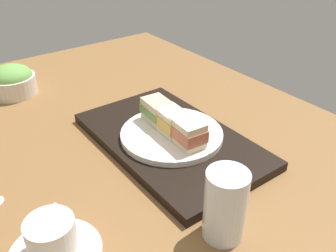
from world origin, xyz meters
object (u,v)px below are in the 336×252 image
at_px(sandwich_far, 157,111).
at_px(sandwich_near, 188,133).
at_px(sandwich_middle, 172,121).
at_px(sandwich_plate, 172,134).
at_px(salad_bowl, 12,81).
at_px(coffee_cup, 53,241).
at_px(drinking_glass, 225,205).

bearing_deg(sandwich_far, sandwich_near, 177.96).
bearing_deg(sandwich_middle, sandwich_plate, -104.04).
bearing_deg(salad_bowl, sandwich_far, -153.73).
bearing_deg(salad_bowl, sandwich_plate, -156.76).
relative_size(sandwich_near, sandwich_far, 1.02).
height_order(sandwich_middle, sandwich_far, same).
relative_size(sandwich_near, coffee_cup, 0.54).
height_order(sandwich_plate, sandwich_far, sandwich_far).
distance_m(sandwich_middle, sandwich_far, 0.06).
height_order(sandwich_plate, coffee_cup, coffee_cup).
distance_m(sandwich_plate, coffee_cup, 0.35).
distance_m(sandwich_middle, salad_bowl, 0.51).
xyz_separation_m(sandwich_near, salad_bowl, (0.53, 0.20, -0.02)).
bearing_deg(salad_bowl, coffee_cup, 168.41).
height_order(sandwich_plate, sandwich_near, sandwich_near).
distance_m(sandwich_plate, sandwich_near, 0.07).
bearing_deg(drinking_glass, sandwich_middle, -19.33).
relative_size(sandwich_near, sandwich_middle, 1.03).
distance_m(sandwich_plate, drinking_glass, 0.27).
bearing_deg(sandwich_near, sandwich_plate, -2.04).
distance_m(sandwich_plate, salad_bowl, 0.51).
relative_size(sandwich_middle, drinking_glass, 0.61).
relative_size(sandwich_middle, coffee_cup, 0.52).
xyz_separation_m(sandwich_middle, drinking_glass, (-0.26, 0.09, 0.00)).
distance_m(salad_bowl, drinking_glass, 0.74).
xyz_separation_m(sandwich_far, coffee_cup, (-0.19, 0.33, -0.03)).
relative_size(sandwich_far, coffee_cup, 0.53).
xyz_separation_m(coffee_cup, drinking_glass, (-0.12, -0.24, 0.03)).
height_order(sandwich_near, coffee_cup, sandwich_near).
bearing_deg(sandwich_far, sandwich_plate, 177.96).
xyz_separation_m(sandwich_near, drinking_glass, (-0.20, 0.09, 0.00)).
distance_m(sandwich_far, coffee_cup, 0.38).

